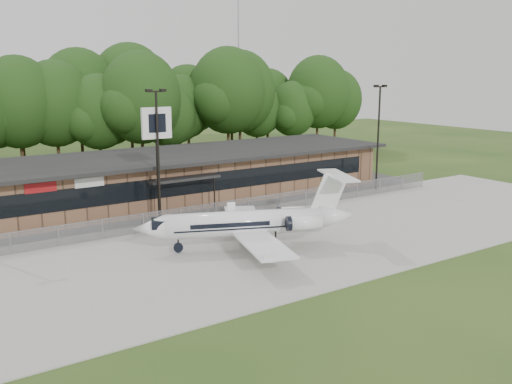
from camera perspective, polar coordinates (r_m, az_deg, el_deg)
ground at (r=33.72m, az=10.49°, el=-8.14°), size 160.00×160.00×0.00m
apron at (r=39.48m, az=2.34°, el=-4.88°), size 64.00×18.00×0.08m
parking_lot at (r=48.90m, az=-5.65°, el=-1.62°), size 50.00×9.00×0.06m
terminal at (r=52.33m, az=-8.02°, el=1.62°), size 41.00×11.65×4.30m
fence at (r=44.91m, az=-2.94°, el=-1.82°), size 46.00×0.04×1.52m
treeline at (r=68.32m, az=-14.89°, el=8.25°), size 72.00×12.00×15.00m
radio_mast at (r=83.26m, az=-1.75°, el=12.68°), size 0.20×0.20×25.00m
light_pole_mid at (r=42.99m, az=-9.79°, el=4.45°), size 1.55×0.30×10.23m
light_pole_right at (r=56.38m, az=12.14°, el=6.11°), size 1.55×0.30×10.23m
business_jet at (r=37.21m, az=-0.40°, el=-3.17°), size 14.32×12.79×4.91m
pole_sign at (r=43.20m, az=-9.87°, el=5.59°), size 2.33×0.30×8.89m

